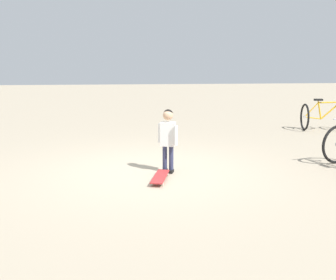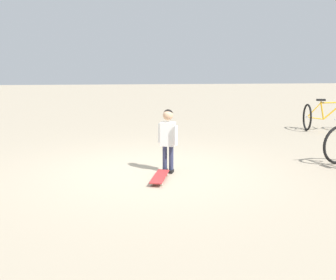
% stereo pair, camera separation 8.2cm
% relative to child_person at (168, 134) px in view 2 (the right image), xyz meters
% --- Properties ---
extents(ground_plane, '(50.00, 50.00, 0.00)m').
position_rel_child_person_xyz_m(ground_plane, '(0.29, -0.05, -0.66)').
color(ground_plane, tan).
extents(child_person, '(0.30, 0.32, 1.06)m').
position_rel_child_person_xyz_m(child_person, '(0.00, 0.00, 0.00)').
color(child_person, '#2D3351').
rests_on(child_person, ground).
extents(skateboard, '(0.37, 0.80, 0.07)m').
position_rel_child_person_xyz_m(skateboard, '(0.17, 0.48, -0.60)').
color(skateboard, '#B22D2D').
rests_on(skateboard, ground).
extents(bicycle_mid, '(1.15, 0.84, 0.85)m').
position_rel_child_person_xyz_m(bicycle_mid, '(-4.57, -3.77, -0.28)').
color(bicycle_mid, black).
rests_on(bicycle_mid, ground).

